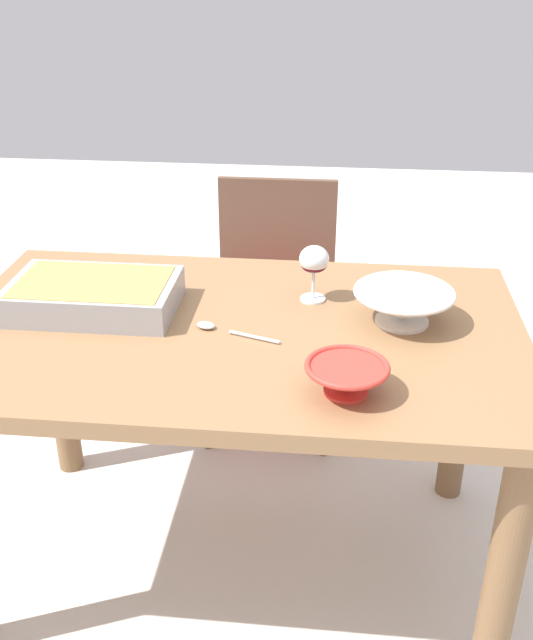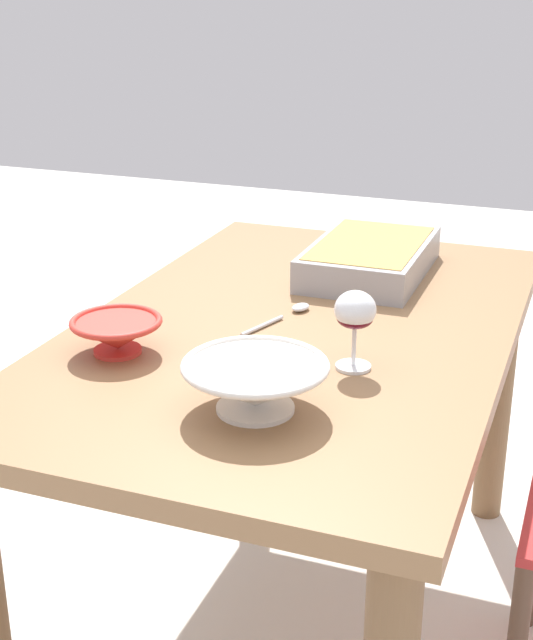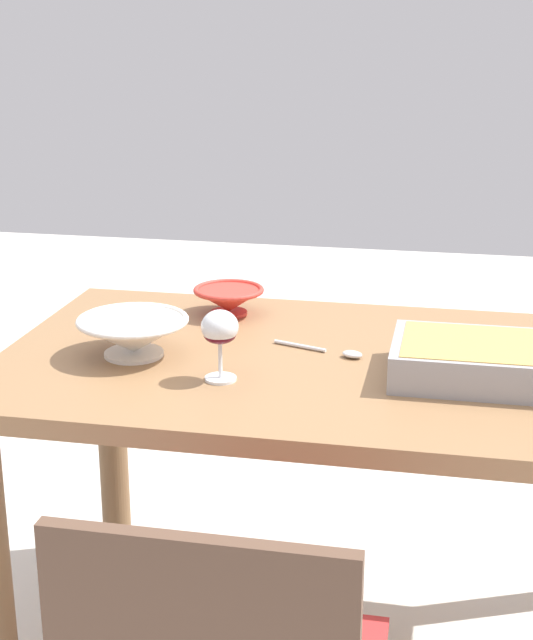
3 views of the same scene
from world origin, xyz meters
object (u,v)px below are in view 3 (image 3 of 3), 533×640
at_px(dining_table, 318,410).
at_px(casserole_dish, 494,360).
at_px(mixing_bowl, 229,299).
at_px(wine_glass, 220,331).
at_px(small_bowl, 133,334).
at_px(serving_spoon, 336,352).

xyz_separation_m(dining_table, casserole_dish, (0.35, -0.05, 0.16)).
bearing_deg(casserole_dish, dining_table, 171.42).
relative_size(dining_table, mixing_bowl, 7.97).
xyz_separation_m(wine_glass, mixing_bowl, (-0.09, 0.42, -0.06)).
bearing_deg(mixing_bowl, wine_glass, -78.55).
bearing_deg(small_bowl, serving_spoon, 12.00).
bearing_deg(serving_spoon, mixing_bowl, 141.28).
distance_m(dining_table, small_bowl, 0.42).
relative_size(dining_table, casserole_dish, 3.39).
bearing_deg(dining_table, mixing_bowl, 134.59).
bearing_deg(mixing_bowl, serving_spoon, -38.72).
bearing_deg(wine_glass, serving_spoon, 43.04).
xyz_separation_m(casserole_dish, serving_spoon, (-0.32, 0.08, -0.03)).
height_order(small_bowl, serving_spoon, small_bowl).
relative_size(dining_table, small_bowl, 5.70).
bearing_deg(mixing_bowl, small_bowl, -111.79).
height_order(mixing_bowl, small_bowl, small_bowl).
xyz_separation_m(wine_glass, casserole_dish, (0.52, 0.11, -0.06)).
bearing_deg(small_bowl, wine_glass, -25.43).
height_order(casserole_dish, mixing_bowl, casserole_dish).
relative_size(wine_glass, small_bowl, 0.61).
bearing_deg(serving_spoon, wine_glass, -136.96).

